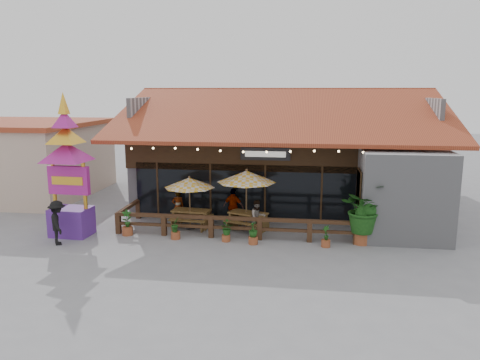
% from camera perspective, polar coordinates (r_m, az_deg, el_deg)
% --- Properties ---
extents(ground, '(100.00, 100.00, 0.00)m').
position_cam_1_polar(ground, '(19.58, 4.01, -6.88)').
color(ground, gray).
rests_on(ground, ground).
extents(restaurant_building, '(15.50, 14.73, 6.09)m').
position_cam_1_polar(restaurant_building, '(25.51, 5.76, 2.37)').
color(restaurant_building, '#9E9EA3').
rests_on(restaurant_building, ground).
extents(patio_railing, '(10.00, 2.60, 0.92)m').
position_cam_1_polar(patio_railing, '(19.43, -2.69, -5.11)').
color(patio_railing, '#483019').
rests_on(patio_railing, ground).
extents(neighbor_building, '(8.40, 8.40, 4.22)m').
position_cam_1_polar(neighbor_building, '(29.75, -25.16, 2.47)').
color(neighbor_building, '#C5B195').
rests_on(neighbor_building, ground).
extents(umbrella_left, '(2.41, 2.41, 2.34)m').
position_cam_1_polar(umbrella_left, '(20.24, -6.19, -0.35)').
color(umbrella_left, brown).
rests_on(umbrella_left, ground).
extents(umbrella_right, '(2.71, 2.71, 2.69)m').
position_cam_1_polar(umbrella_right, '(19.87, 0.79, 0.39)').
color(umbrella_right, brown).
rests_on(umbrella_right, ground).
extents(picnic_table_left, '(1.76, 1.56, 0.79)m').
position_cam_1_polar(picnic_table_left, '(20.76, -5.96, -4.33)').
color(picnic_table_left, brown).
rests_on(picnic_table_left, ground).
extents(picnic_table_right, '(2.05, 1.92, 0.79)m').
position_cam_1_polar(picnic_table_right, '(20.24, 0.99, -4.68)').
color(picnic_table_right, brown).
rests_on(picnic_table_right, ground).
extents(thai_sign_tower, '(2.44, 2.44, 6.35)m').
position_cam_1_polar(thai_sign_tower, '(20.21, -20.34, 2.79)').
color(thai_sign_tower, '#57258B').
rests_on(thai_sign_tower, ground).
extents(tropical_plant, '(2.15, 2.25, 2.42)m').
position_cam_1_polar(tropical_plant, '(18.86, 14.76, -3.53)').
color(tropical_plant, brown).
rests_on(tropical_plant, ground).
extents(diner_a, '(0.63, 0.52, 1.48)m').
position_cam_1_polar(diner_a, '(21.58, -7.58, -3.21)').
color(diner_a, '#342110').
rests_on(diner_a, ground).
extents(diner_b, '(0.92, 0.88, 1.49)m').
position_cam_1_polar(diner_b, '(19.56, 2.16, -4.60)').
color(diner_b, '#342110').
rests_on(diner_b, ground).
extents(diner_c, '(1.05, 0.64, 1.66)m').
position_cam_1_polar(diner_c, '(20.97, -0.80, -3.28)').
color(diner_c, '#342110').
rests_on(diner_c, ground).
extents(pedestrian, '(1.18, 1.31, 1.76)m').
position_cam_1_polar(pedestrian, '(19.66, -21.36, -4.87)').
color(pedestrian, black).
rests_on(pedestrian, ground).
extents(planter_a, '(0.46, 0.44, 1.08)m').
position_cam_1_polar(planter_a, '(20.14, -13.59, -5.30)').
color(planter_a, brown).
rests_on(planter_a, ground).
extents(planter_b, '(0.41, 0.43, 0.93)m').
position_cam_1_polar(planter_b, '(19.27, -7.88, -5.93)').
color(planter_b, brown).
rests_on(planter_b, ground).
extents(planter_c, '(0.68, 0.68, 0.85)m').
position_cam_1_polar(planter_c, '(18.79, -1.72, -6.09)').
color(planter_c, brown).
rests_on(planter_c, ground).
extents(planter_d, '(0.46, 0.46, 0.91)m').
position_cam_1_polar(planter_d, '(18.48, 1.62, -6.51)').
color(planter_d, brown).
rests_on(planter_d, ground).
extents(planter_e, '(0.35, 0.37, 0.86)m').
position_cam_1_polar(planter_e, '(18.48, 10.43, -6.95)').
color(planter_e, brown).
rests_on(planter_e, ground).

